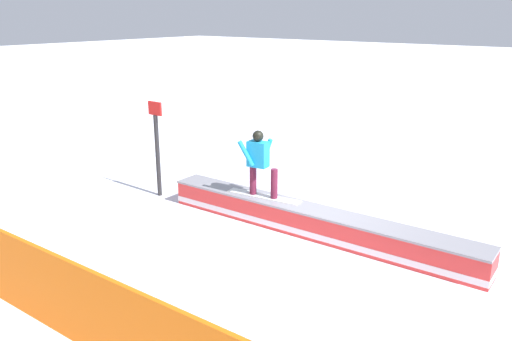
{
  "coord_description": "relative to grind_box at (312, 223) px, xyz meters",
  "views": [
    {
      "loc": [
        -4.67,
        7.83,
        4.08
      ],
      "look_at": [
        0.57,
        1.02,
        1.42
      ],
      "focal_mm": 36.17,
      "sensor_mm": 36.0,
      "label": 1
    }
  ],
  "objects": [
    {
      "name": "ground_plane",
      "position": [
        0.0,
        0.0,
        -0.24
      ],
      "size": [
        120.0,
        120.0,
        0.0
      ],
      "primitive_type": "plane",
      "color": "white"
    },
    {
      "name": "grind_box",
      "position": [
        0.0,
        0.0,
        0.0
      ],
      "size": [
        6.51,
        0.8,
        0.53
      ],
      "color": "red",
      "rests_on": "ground_plane"
    },
    {
      "name": "snowboarder",
      "position": [
        1.23,
        0.04,
        1.01
      ],
      "size": [
        1.61,
        0.51,
        1.34
      ],
      "color": "silver",
      "rests_on": "grind_box"
    },
    {
      "name": "safety_fence",
      "position": [
        0.0,
        4.7,
        0.34
      ],
      "size": [
        13.87,
        0.44,
        1.17
      ],
      "primitive_type": "cube",
      "rotation": [
        0.0,
        0.0,
        0.03
      ],
      "color": "orange",
      "rests_on": "ground_plane"
    },
    {
      "name": "trail_marker",
      "position": [
        3.96,
        0.26,
        0.93
      ],
      "size": [
        0.4,
        0.1,
        2.18
      ],
      "color": "#262628",
      "rests_on": "ground_plane"
    }
  ]
}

